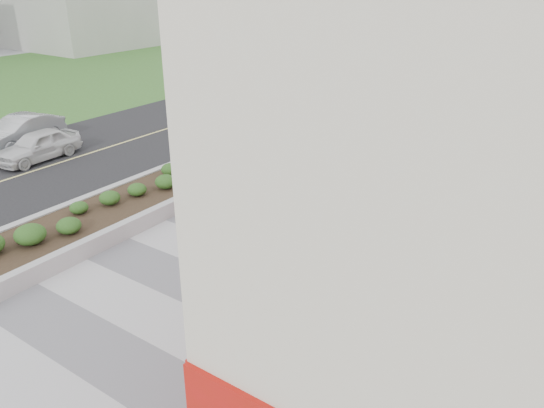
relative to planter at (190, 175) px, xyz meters
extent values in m
plane|color=gray|center=(5.50, -7.00, -0.42)|extent=(160.00, 160.00, 0.00)
cube|color=#A8A8AD|center=(5.50, -4.00, -0.41)|extent=(8.00, 36.00, 0.01)
cube|color=#B60F0E|center=(9.52, 2.00, 1.08)|extent=(0.12, 24.00, 3.00)
cube|color=#9E9EA0|center=(0.00, 8.85, -0.14)|extent=(3.00, 0.30, 0.55)
cube|color=#9E9EA0|center=(-1.35, 0.00, -0.14)|extent=(0.30, 18.00, 0.55)
cube|color=#9E9EA0|center=(1.35, 0.00, -0.14)|extent=(0.30, 18.00, 0.55)
cube|color=#2D2116|center=(0.00, 0.00, -0.17)|extent=(2.40, 17.40, 0.50)
cube|color=black|center=(-6.50, 0.00, -0.42)|extent=(10.00, 40.00, 0.00)
cylinder|color=black|center=(-1.80, 10.50, 1.68)|extent=(0.12, 0.12, 4.20)
cube|color=black|center=(-1.62, 10.50, 3.33)|extent=(0.18, 0.28, 0.80)
cylinder|color=black|center=(-11.00, 10.00, 1.68)|extent=(0.12, 0.12, 4.20)
cube|color=black|center=(-10.82, 10.00, 3.33)|extent=(0.18, 0.28, 0.80)
cylinder|color=#595654|center=(6.00, -4.00, -0.42)|extent=(0.44, 0.44, 0.01)
cube|color=black|center=(5.44, 1.18, -0.35)|extent=(0.41, 0.75, 0.02)
imported|color=#25252A|center=(5.44, 1.18, 0.29)|extent=(0.54, 0.45, 1.27)
sphere|color=#1D29F7|center=(5.44, 1.18, 0.88)|extent=(0.23, 0.23, 0.23)
imported|color=silver|center=(-7.58, -1.55, 0.23)|extent=(1.74, 3.90, 1.30)
imported|color=#B0B3B9|center=(-10.00, -0.88, 0.30)|extent=(2.31, 4.58, 1.44)
imported|color=black|center=(-6.34, 10.57, 0.23)|extent=(3.02, 4.83, 1.31)
camera|label=1|loc=(13.64, -13.95, 7.40)|focal=35.00mm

